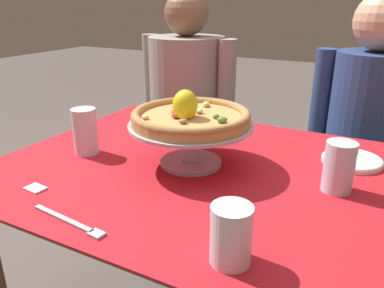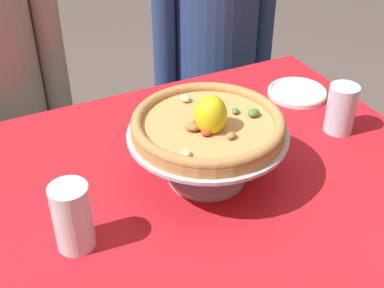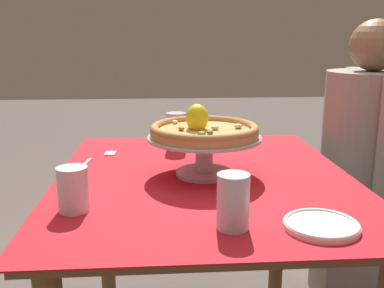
# 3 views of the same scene
# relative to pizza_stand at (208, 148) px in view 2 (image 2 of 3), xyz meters

# --- Properties ---
(dining_table) EXTENTS (1.07, 0.90, 0.73)m
(dining_table) POSITION_rel_pizza_stand_xyz_m (0.01, 0.00, -0.20)
(dining_table) COLOR brown
(dining_table) RESTS_ON ground
(pizza_stand) EXTENTS (0.35, 0.35, 0.12)m
(pizza_stand) POSITION_rel_pizza_stand_xyz_m (0.00, 0.00, 0.00)
(pizza_stand) COLOR #B7B7C1
(pizza_stand) RESTS_ON dining_table
(pizza) EXTENTS (0.32, 0.32, 0.10)m
(pizza) POSITION_rel_pizza_stand_xyz_m (-0.00, -0.00, 0.06)
(pizza) COLOR tan
(pizza) RESTS_ON pizza_stand
(water_glass_side_right) EXTENTS (0.07, 0.07, 0.13)m
(water_glass_side_right) POSITION_rel_pizza_stand_xyz_m (0.39, 0.03, -0.03)
(water_glass_side_right) COLOR silver
(water_glass_side_right) RESTS_ON dining_table
(water_glass_side_left) EXTENTS (0.07, 0.07, 0.14)m
(water_glass_side_left) POSITION_rel_pizza_stand_xyz_m (-0.32, -0.07, -0.02)
(water_glass_side_left) COLOR white
(water_glass_side_left) RESTS_ON dining_table
(side_plate) EXTENTS (0.17, 0.17, 0.02)m
(side_plate) POSITION_rel_pizza_stand_xyz_m (0.41, 0.22, -0.07)
(side_plate) COLOR white
(side_plate) RESTS_ON dining_table
(diner_right) EXTENTS (0.46, 0.35, 1.21)m
(diner_right) POSITION_rel_pizza_stand_xyz_m (0.41, 0.73, -0.24)
(diner_right) COLOR maroon
(diner_right) RESTS_ON ground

